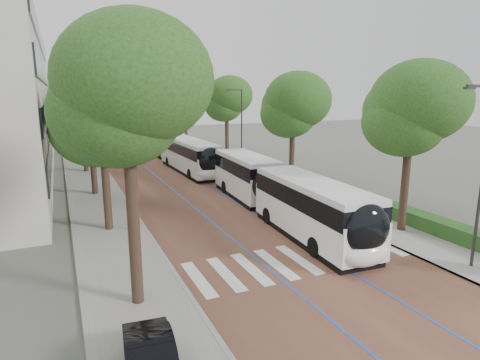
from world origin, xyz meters
name	(u,v)px	position (x,y,z in m)	size (l,w,h in m)	color
ground	(307,269)	(0.00, 0.00, 0.00)	(160.00, 160.00, 0.00)	#51544C
road	(140,152)	(0.00, 40.00, 0.01)	(11.00, 140.00, 0.02)	brown
sidewalk_left	(80,155)	(-7.50, 40.00, 0.06)	(4.00, 140.00, 0.12)	gray
sidewalk_right	(193,148)	(7.50, 40.00, 0.06)	(4.00, 140.00, 0.12)	gray
kerb_left	(96,154)	(-5.60, 40.00, 0.06)	(0.20, 140.00, 0.14)	gray
kerb_right	(180,149)	(5.60, 40.00, 0.06)	(0.20, 140.00, 0.14)	gray
zebra_crossing	(299,259)	(0.20, 1.00, 0.03)	(10.55, 3.60, 0.01)	silver
lane_line_left	(128,152)	(-1.60, 40.00, 0.02)	(0.12, 126.00, 0.01)	#224FAA
lane_line_right	(152,151)	(1.60, 40.00, 0.02)	(0.12, 126.00, 0.01)	#224FAA
hedge	(449,230)	(9.10, 0.00, 0.52)	(1.20, 14.00, 0.80)	#1B4217
streetlight_far	(240,123)	(6.62, 22.00, 4.82)	(1.82, 0.20, 8.00)	#303033
lamp_post_left	(133,161)	(-6.10, 8.00, 4.12)	(0.14, 0.14, 8.00)	#303033
trees_left	(81,105)	(-7.50, 27.72, 6.63)	(6.36, 60.81, 9.85)	black
trees_right	(247,106)	(7.70, 22.61, 6.49)	(5.52, 47.38, 9.05)	black
lead_bus	(280,193)	(2.59, 7.01, 1.63)	(3.58, 18.51, 3.20)	black
bus_queued_0	(191,156)	(1.98, 23.56, 1.62)	(2.80, 12.45, 3.20)	white
bus_queued_1	(162,142)	(2.12, 35.93, 1.62)	(2.96, 12.48, 3.20)	white
bus_queued_2	(142,133)	(2.14, 49.40, 1.62)	(2.63, 12.42, 3.20)	white
bus_queued_3	(131,127)	(2.42, 61.56, 1.62)	(3.14, 12.51, 3.20)	white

